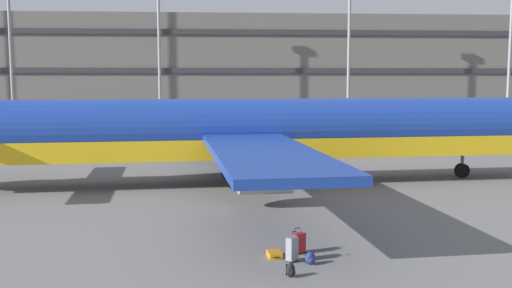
{
  "coord_description": "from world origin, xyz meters",
  "views": [
    {
      "loc": [
        -5.1,
        -33.6,
        6.09
      ],
      "look_at": [
        -3.22,
        -5.56,
        3.0
      ],
      "focal_mm": 40.09,
      "sensor_mm": 36.0,
      "label": 1
    }
  ],
  "objects_px": {
    "suitcase_small": "(274,254)",
    "backpack_large": "(291,270)",
    "airliner": "(248,133)",
    "backpack_orange": "(310,258)",
    "suitcase_scuffed": "(292,249)",
    "suitcase_purple": "(299,243)"
  },
  "relations": [
    {
      "from": "suitcase_scuffed",
      "to": "airliner",
      "type": "bearing_deg",
      "value": 92.77
    },
    {
      "from": "suitcase_scuffed",
      "to": "suitcase_purple",
      "type": "bearing_deg",
      "value": 68.65
    },
    {
      "from": "suitcase_small",
      "to": "backpack_large",
      "type": "bearing_deg",
      "value": -81.44
    },
    {
      "from": "suitcase_purple",
      "to": "backpack_orange",
      "type": "xyz_separation_m",
      "value": [
        0.21,
        -1.28,
        -0.18
      ]
    },
    {
      "from": "suitcase_scuffed",
      "to": "backpack_large",
      "type": "height_order",
      "value": "suitcase_scuffed"
    },
    {
      "from": "suitcase_scuffed",
      "to": "backpack_orange",
      "type": "distance_m",
      "value": 0.72
    },
    {
      "from": "suitcase_small",
      "to": "suitcase_scuffed",
      "type": "xyz_separation_m",
      "value": [
        0.55,
        -0.51,
        0.35
      ]
    },
    {
      "from": "suitcase_small",
      "to": "suitcase_purple",
      "type": "distance_m",
      "value": 1.03
    },
    {
      "from": "suitcase_small",
      "to": "backpack_orange",
      "type": "distance_m",
      "value": 1.43
    },
    {
      "from": "airliner",
      "to": "backpack_orange",
      "type": "xyz_separation_m",
      "value": [
        1.3,
        -15.36,
        -2.85
      ]
    },
    {
      "from": "suitcase_scuffed",
      "to": "suitcase_purple",
      "type": "xyz_separation_m",
      "value": [
        0.36,
        0.92,
        -0.06
      ]
    },
    {
      "from": "suitcase_scuffed",
      "to": "backpack_large",
      "type": "bearing_deg",
      "value": -98.75
    },
    {
      "from": "suitcase_small",
      "to": "suitcase_purple",
      "type": "height_order",
      "value": "suitcase_purple"
    },
    {
      "from": "backpack_large",
      "to": "backpack_orange",
      "type": "bearing_deg",
      "value": 55.69
    },
    {
      "from": "suitcase_purple",
      "to": "backpack_orange",
      "type": "relative_size",
      "value": 1.87
    },
    {
      "from": "backpack_orange",
      "to": "backpack_large",
      "type": "bearing_deg",
      "value": -124.31
    },
    {
      "from": "suitcase_small",
      "to": "backpack_orange",
      "type": "xyz_separation_m",
      "value": [
        1.12,
        -0.88,
        0.11
      ]
    },
    {
      "from": "airliner",
      "to": "suitcase_purple",
      "type": "distance_m",
      "value": 14.37
    },
    {
      "from": "airliner",
      "to": "backpack_orange",
      "type": "bearing_deg",
      "value": -85.17
    },
    {
      "from": "backpack_orange",
      "to": "airliner",
      "type": "bearing_deg",
      "value": 94.83
    },
    {
      "from": "suitcase_scuffed",
      "to": "backpack_large",
      "type": "xyz_separation_m",
      "value": [
        -0.24,
        -1.55,
        -0.23
      ]
    },
    {
      "from": "suitcase_small",
      "to": "backpack_large",
      "type": "xyz_separation_m",
      "value": [
        0.31,
        -2.06,
        0.12
      ]
    }
  ]
}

